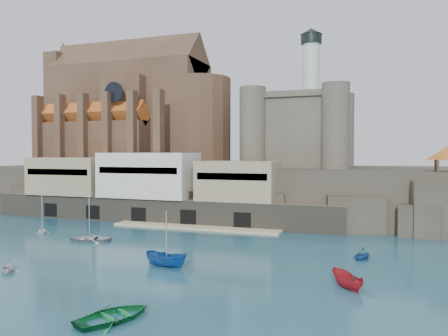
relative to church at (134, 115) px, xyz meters
name	(u,v)px	position (x,y,z in m)	size (l,w,h in m)	color
ground	(129,249)	(24.13, -41.85, -22.13)	(300.00, 300.00, 0.00)	navy
promontory	(224,190)	(23.94, -2.48, -17.20)	(100.00, 36.00, 10.00)	#2C2821
quay	(147,189)	(13.94, -18.78, -16.06)	(70.00, 12.00, 13.05)	#5B5749
church	(134,115)	(0.00, 0.00, 0.00)	(47.00, 25.93, 30.51)	#463021
castle_keep	(300,127)	(40.21, -0.78, -3.81)	(21.20, 21.20, 29.30)	#4B473B
rock_outcrop	(447,210)	(66.13, -16.01, -18.11)	(14.50, 10.50, 8.70)	#2C2821
pavilion	(448,155)	(66.13, -15.85, -9.40)	(6.40, 6.40, 5.40)	#463021
boat_1	(8,272)	(17.60, -55.94, -22.13)	(2.79, 1.70, 3.23)	silver
boat_2	(166,266)	(32.96, -48.17, -22.13)	(2.06, 2.12, 5.48)	navy
boat_3	(114,320)	(36.40, -63.85, -22.13)	(4.47, 1.30, 6.25)	#11753A
boat_4	(42,233)	(4.53, -36.22, -22.13)	(2.43, 1.48, 2.81)	white
boat_5	(347,287)	(52.92, -49.31, -22.13)	(1.74, 1.78, 4.62)	#AB1923
boat_6	(90,241)	(15.68, -38.98, -22.13)	(4.40, 1.28, 6.16)	beige
boat_7	(362,259)	(53.97, -37.18, -22.13)	(2.87, 1.75, 3.32)	navy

